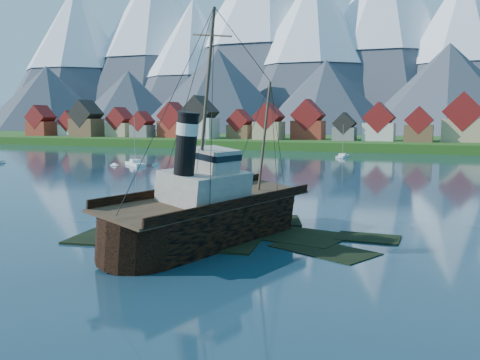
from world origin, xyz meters
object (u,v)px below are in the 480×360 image
(tugboat_wreck, at_px, (216,211))
(sailboat_f, at_px, (206,167))
(sailboat_e, at_px, (343,157))
(sailboat_c, at_px, (135,164))

(tugboat_wreck, relative_size, sailboat_f, 2.49)
(tugboat_wreck, height_order, sailboat_e, tugboat_wreck)
(tugboat_wreck, bearing_deg, sailboat_f, 130.50)
(sailboat_c, xyz_separation_m, sailboat_f, (18.98, -0.55, -0.02))
(tugboat_wreck, xyz_separation_m, sailboat_e, (-7.94, 108.10, -2.57))
(tugboat_wreck, height_order, sailboat_f, tugboat_wreck)
(sailboat_c, relative_size, sailboat_f, 1.08)
(tugboat_wreck, relative_size, sailboat_c, 2.30)
(tugboat_wreck, height_order, sailboat_c, tugboat_wreck)
(sailboat_c, bearing_deg, tugboat_wreck, -101.82)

